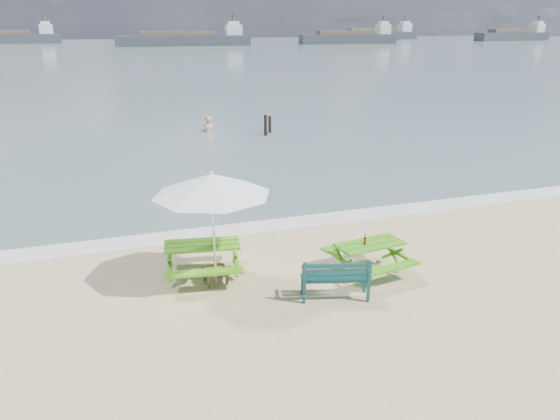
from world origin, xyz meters
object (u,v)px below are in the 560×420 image
object	(u,v)px
picnic_table_left	(203,261)
picnic_table_right	(369,259)
park_bench	(335,286)
patio_umbrella	(212,185)
side_table	(216,276)
beer_bottle	(365,241)
swimmer	(208,135)

from	to	relation	value
picnic_table_left	picnic_table_right	distance (m)	3.51
park_bench	patio_umbrella	bearing A→B (deg)	146.43
side_table	beer_bottle	size ratio (longest dim) A/B	2.10
picnic_table_right	beer_bottle	bearing A→B (deg)	-170.68
picnic_table_right	side_table	world-z (taller)	picnic_table_right
beer_bottle	swimmer	xyz separation A→B (m)	(0.06, 16.60, -0.92)
picnic_table_right	side_table	distance (m)	3.25
picnic_table_left	park_bench	world-z (taller)	park_bench
park_bench	beer_bottle	bearing A→B (deg)	36.75
picnic_table_right	patio_umbrella	world-z (taller)	patio_umbrella
picnic_table_left	picnic_table_right	world-z (taller)	picnic_table_left
park_bench	swimmer	distance (m)	17.38
picnic_table_left	swimmer	bearing A→B (deg)	78.06
park_bench	swimmer	bearing A→B (deg)	86.52
picnic_table_right	side_table	xyz separation A→B (m)	(-3.19, 0.60, -0.17)
patio_umbrella	beer_bottle	world-z (taller)	patio_umbrella
picnic_table_right	swimmer	world-z (taller)	swimmer
park_bench	side_table	world-z (taller)	park_bench
picnic_table_left	park_bench	xyz separation A→B (m)	(2.24, -1.75, -0.11)
picnic_table_left	swimmer	distance (m)	15.95
park_bench	swimmer	world-z (taller)	park_bench
picnic_table_left	side_table	distance (m)	0.46
picnic_table_left	swimmer	xyz separation A→B (m)	(3.30, 15.59, -0.51)
picnic_table_right	beer_bottle	distance (m)	0.46
patio_umbrella	swimmer	size ratio (longest dim) A/B	1.33
picnic_table_right	swimmer	size ratio (longest dim) A/B	0.96
side_table	beer_bottle	distance (m)	3.18
picnic_table_left	swimmer	size ratio (longest dim) A/B	1.05
park_bench	side_table	distance (m)	2.48
picnic_table_left	side_table	world-z (taller)	picnic_table_left
picnic_table_left	side_table	xyz separation A→B (m)	(0.18, -0.38, -0.20)
picnic_table_right	park_bench	bearing A→B (deg)	-145.89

